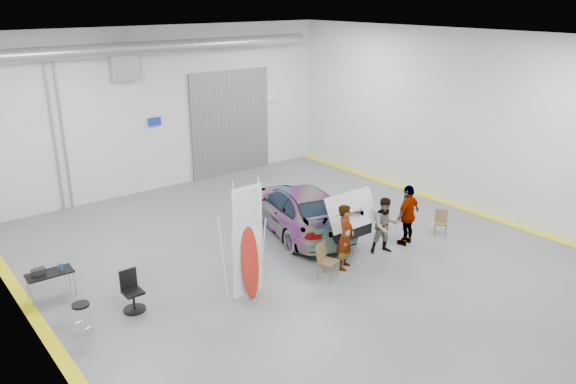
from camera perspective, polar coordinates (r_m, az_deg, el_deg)
ground at (r=16.02m, az=1.36°, el=-6.57°), size 16.00×16.00×0.00m
room_shell at (r=16.57m, az=-2.83°, el=9.18°), size 14.02×16.18×6.01m
sedan_car at (r=17.48m, az=0.97°, el=-1.68°), size 3.17×5.34×1.45m
person_a at (r=15.09m, az=5.88°, el=-4.55°), size 0.79×0.72×1.83m
person_b at (r=16.18m, az=9.87°, el=-3.38°), size 1.00×0.91×1.66m
person_c at (r=16.82m, az=12.09°, el=-2.28°), size 1.12×0.60×1.84m
surfboard_display at (r=13.46m, az=-4.04°, el=-6.07°), size 0.86×0.26×3.05m
folding_chair_near at (r=14.78m, az=4.00°, el=-7.70°), size 0.56×0.59×0.94m
folding_chair_far at (r=17.88m, az=15.19°, el=-3.54°), size 0.52×0.60×0.79m
shop_stool at (r=13.21m, az=-20.15°, el=-12.06°), size 0.39×0.39×0.77m
work_table at (r=14.84m, az=-23.31°, el=-7.61°), size 1.09×0.57×0.88m
office_chair at (r=13.80m, az=-15.57°, el=-9.89°), size 0.52×0.52×0.98m
trunk_lid at (r=15.65m, az=6.19°, el=-1.46°), size 1.69×1.03×0.04m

